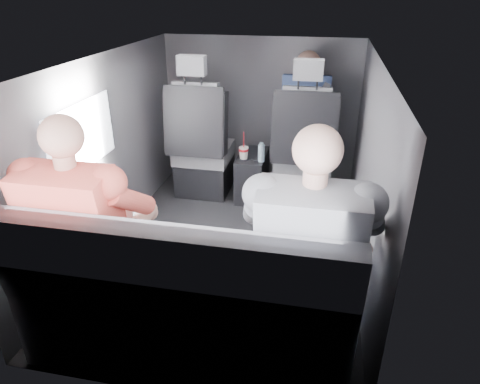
% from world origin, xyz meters
% --- Properties ---
extents(floor, '(2.60, 2.60, 0.00)m').
position_xyz_m(floor, '(0.00, 0.00, 0.00)').
color(floor, black).
rests_on(floor, ground).
extents(ceiling, '(2.60, 2.60, 0.00)m').
position_xyz_m(ceiling, '(0.00, 0.00, 1.35)').
color(ceiling, '#B2B2AD').
rests_on(ceiling, panel_back).
extents(panel_left, '(0.02, 2.60, 1.35)m').
position_xyz_m(panel_left, '(-0.90, 0.00, 0.68)').
color(panel_left, '#56565B').
rests_on(panel_left, floor).
extents(panel_right, '(0.02, 2.60, 1.35)m').
position_xyz_m(panel_right, '(0.90, 0.00, 0.68)').
color(panel_right, '#56565B').
rests_on(panel_right, floor).
extents(panel_front, '(1.80, 0.02, 1.35)m').
position_xyz_m(panel_front, '(0.00, 1.30, 0.68)').
color(panel_front, '#56565B').
rests_on(panel_front, floor).
extents(panel_back, '(1.80, 0.02, 1.35)m').
position_xyz_m(panel_back, '(0.00, -1.30, 0.68)').
color(panel_back, '#56565B').
rests_on(panel_back, floor).
extents(side_window, '(0.02, 0.75, 0.42)m').
position_xyz_m(side_window, '(-0.88, -0.30, 0.90)').
color(side_window, white).
rests_on(side_window, panel_left).
extents(seatbelt, '(0.35, 0.11, 0.59)m').
position_xyz_m(seatbelt, '(0.45, 0.67, 0.80)').
color(seatbelt, black).
rests_on(seatbelt, front_seat_right).
extents(front_seat_left, '(0.52, 0.58, 1.26)m').
position_xyz_m(front_seat_left, '(-0.45, 0.84, 0.40)').
color(front_seat_left, black).
rests_on(front_seat_left, floor).
extents(front_seat_right, '(0.52, 0.58, 1.26)m').
position_xyz_m(front_seat_right, '(0.45, 0.84, 0.40)').
color(front_seat_right, black).
rests_on(front_seat_right, floor).
extents(center_console, '(0.24, 0.48, 0.41)m').
position_xyz_m(center_console, '(0.00, 0.88, 0.20)').
color(center_console, black).
rests_on(center_console, floor).
extents(rear_bench, '(1.60, 0.57, 0.92)m').
position_xyz_m(rear_bench, '(0.00, -1.06, 0.31)').
color(rear_bench, slate).
rests_on(rear_bench, floor).
extents(soda_cup, '(0.08, 0.08, 0.25)m').
position_xyz_m(soda_cup, '(-0.05, 0.75, 0.46)').
color(soda_cup, white).
rests_on(soda_cup, center_console).
extents(water_bottle, '(0.06, 0.06, 0.17)m').
position_xyz_m(water_bottle, '(0.10, 0.74, 0.48)').
color(water_bottle, '#B2D8F1').
rests_on(water_bottle, center_console).
extents(laptop_white, '(0.37, 0.35, 0.26)m').
position_xyz_m(laptop_white, '(-0.48, -0.80, 0.64)').
color(laptop_white, silver).
rests_on(laptop_white, passenger_rear_left).
extents(laptop_black, '(0.35, 0.36, 0.22)m').
position_xyz_m(laptop_black, '(0.61, -0.82, 0.63)').
color(laptop_black, black).
rests_on(laptop_black, passenger_rear_right).
extents(passenger_rear_left, '(0.54, 0.65, 1.28)m').
position_xyz_m(passenger_rear_left, '(-0.49, -0.97, 0.65)').
color(passenger_rear_left, '#2F3034').
rests_on(passenger_rear_left, rear_bench).
extents(passenger_rear_right, '(0.55, 0.66, 1.30)m').
position_xyz_m(passenger_rear_right, '(0.58, -0.97, 0.66)').
color(passenger_rear_right, navy).
rests_on(passenger_rear_right, rear_bench).
extents(passenger_front_right, '(0.41, 0.41, 0.84)m').
position_xyz_m(passenger_front_right, '(0.43, 1.10, 0.75)').
color(passenger_front_right, navy).
rests_on(passenger_front_right, front_seat_right).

